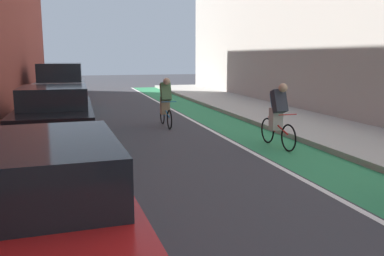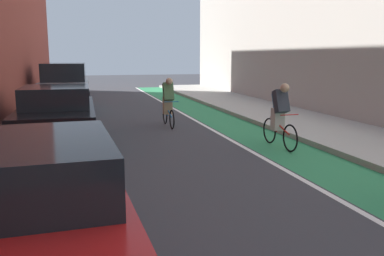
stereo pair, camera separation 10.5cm
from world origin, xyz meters
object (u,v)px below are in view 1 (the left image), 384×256
at_px(cyclist_trailing, 278,114).
at_px(parked_sedan_red, 29,214).
at_px(parked_sedan_black, 56,116).
at_px(parked_suv_silver, 62,87).
at_px(cyclist_far, 165,101).

bearing_deg(cyclist_trailing, parked_sedan_red, -135.90).
distance_m(parked_sedan_red, cyclist_trailing, 7.42).
bearing_deg(cyclist_trailing, parked_sedan_black, 163.50).
bearing_deg(parked_sedan_black, parked_suv_silver, 90.01).
bearing_deg(parked_sedan_black, parked_sedan_red, -89.98).
distance_m(parked_sedan_red, cyclist_far, 9.51).
relative_size(parked_sedan_red, parked_suv_silver, 1.02).
xyz_separation_m(cyclist_trailing, cyclist_far, (-2.04, 3.76, -0.01)).
relative_size(parked_sedan_black, cyclist_trailing, 2.70).
bearing_deg(parked_suv_silver, parked_sedan_red, -89.98).
height_order(parked_sedan_black, cyclist_far, cyclist_far).
bearing_deg(parked_sedan_red, cyclist_far, 69.73).
bearing_deg(parked_sedan_red, parked_sedan_black, 90.02).
xyz_separation_m(parked_sedan_black, cyclist_far, (3.30, 2.18, 0.06)).
distance_m(parked_sedan_black, parked_suv_silver, 6.82).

